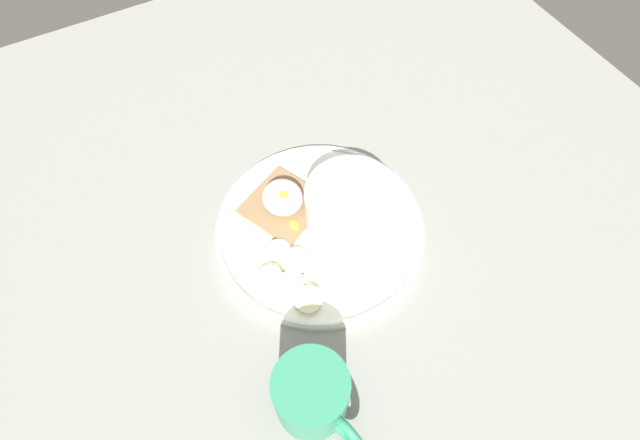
{
  "coord_description": "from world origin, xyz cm",
  "views": [
    {
      "loc": [
        30.12,
        -16.45,
        61.23
      ],
      "look_at": [
        0.0,
        0.0,
        5.0
      ],
      "focal_mm": 28.0,
      "sensor_mm": 36.0,
      "label": 1
    }
  ],
  "objects_px": {
    "banana_slice_outer": "(308,300)",
    "coffee_mug": "(312,396)",
    "oatmeal_bowl": "(351,207)",
    "banana_slice_inner": "(279,251)",
    "poached_egg": "(283,198)",
    "banana_slice_right": "(323,274)",
    "toast_slice": "(284,206)",
    "banana_slice_front": "(292,283)",
    "banana_slice_back": "(270,279)",
    "banana_slice_left": "(294,261)"
  },
  "relations": [
    {
      "from": "banana_slice_outer",
      "to": "coffee_mug",
      "type": "xyz_separation_m",
      "value": [
        0.11,
        -0.05,
        0.03
      ]
    },
    {
      "from": "oatmeal_bowl",
      "to": "coffee_mug",
      "type": "xyz_separation_m",
      "value": [
        0.19,
        -0.16,
        0.0
      ]
    },
    {
      "from": "banana_slice_inner",
      "to": "poached_egg",
      "type": "bearing_deg",
      "value": 148.33
    },
    {
      "from": "banana_slice_right",
      "to": "banana_slice_outer",
      "type": "distance_m",
      "value": 0.04
    },
    {
      "from": "toast_slice",
      "to": "coffee_mug",
      "type": "bearing_deg",
      "value": -19.37
    },
    {
      "from": "coffee_mug",
      "to": "banana_slice_right",
      "type": "bearing_deg",
      "value": 146.79
    },
    {
      "from": "poached_egg",
      "to": "banana_slice_right",
      "type": "height_order",
      "value": "poached_egg"
    },
    {
      "from": "banana_slice_front",
      "to": "banana_slice_back",
      "type": "height_order",
      "value": "same"
    },
    {
      "from": "oatmeal_bowl",
      "to": "banana_slice_outer",
      "type": "xyz_separation_m",
      "value": [
        0.08,
        -0.11,
        -0.03
      ]
    },
    {
      "from": "poached_egg",
      "to": "coffee_mug",
      "type": "height_order",
      "value": "coffee_mug"
    },
    {
      "from": "banana_slice_left",
      "to": "banana_slice_outer",
      "type": "xyz_separation_m",
      "value": [
        0.06,
        -0.01,
        -0.0
      ]
    },
    {
      "from": "banana_slice_left",
      "to": "coffee_mug",
      "type": "height_order",
      "value": "coffee_mug"
    },
    {
      "from": "banana_slice_front",
      "to": "banana_slice_outer",
      "type": "bearing_deg",
      "value": 13.15
    },
    {
      "from": "toast_slice",
      "to": "banana_slice_left",
      "type": "height_order",
      "value": "banana_slice_left"
    },
    {
      "from": "toast_slice",
      "to": "banana_slice_outer",
      "type": "relative_size",
      "value": 3.14
    },
    {
      "from": "banana_slice_front",
      "to": "banana_slice_left",
      "type": "height_order",
      "value": "banana_slice_left"
    },
    {
      "from": "oatmeal_bowl",
      "to": "banana_slice_back",
      "type": "height_order",
      "value": "oatmeal_bowl"
    },
    {
      "from": "banana_slice_front",
      "to": "coffee_mug",
      "type": "relative_size",
      "value": 0.37
    },
    {
      "from": "toast_slice",
      "to": "banana_slice_back",
      "type": "distance_m",
      "value": 0.11
    },
    {
      "from": "banana_slice_front",
      "to": "oatmeal_bowl",
      "type": "bearing_deg",
      "value": 112.66
    },
    {
      "from": "banana_slice_right",
      "to": "banana_slice_front",
      "type": "bearing_deg",
      "value": -102.33
    },
    {
      "from": "banana_slice_right",
      "to": "banana_slice_outer",
      "type": "relative_size",
      "value": 0.97
    },
    {
      "from": "banana_slice_front",
      "to": "banana_slice_outer",
      "type": "distance_m",
      "value": 0.03
    },
    {
      "from": "banana_slice_back",
      "to": "banana_slice_front",
      "type": "bearing_deg",
      "value": 51.82
    },
    {
      "from": "banana_slice_right",
      "to": "banana_slice_outer",
      "type": "height_order",
      "value": "same"
    },
    {
      "from": "banana_slice_left",
      "to": "banana_slice_right",
      "type": "distance_m",
      "value": 0.04
    },
    {
      "from": "coffee_mug",
      "to": "banana_slice_inner",
      "type": "bearing_deg",
      "value": 164.97
    },
    {
      "from": "toast_slice",
      "to": "banana_slice_back",
      "type": "bearing_deg",
      "value": -35.37
    },
    {
      "from": "banana_slice_left",
      "to": "oatmeal_bowl",
      "type": "bearing_deg",
      "value": 102.8
    },
    {
      "from": "banana_slice_back",
      "to": "banana_slice_inner",
      "type": "relative_size",
      "value": 1.17
    },
    {
      "from": "banana_slice_left",
      "to": "banana_slice_outer",
      "type": "height_order",
      "value": "same"
    },
    {
      "from": "poached_egg",
      "to": "banana_slice_right",
      "type": "xyz_separation_m",
      "value": [
        0.12,
        -0.0,
        -0.02
      ]
    },
    {
      "from": "oatmeal_bowl",
      "to": "toast_slice",
      "type": "height_order",
      "value": "oatmeal_bowl"
    },
    {
      "from": "poached_egg",
      "to": "banana_slice_left",
      "type": "bearing_deg",
      "value": -17.51
    },
    {
      "from": "banana_slice_right",
      "to": "banana_slice_outer",
      "type": "xyz_separation_m",
      "value": [
        0.02,
        -0.03,
        0.0
      ]
    },
    {
      "from": "banana_slice_back",
      "to": "banana_slice_right",
      "type": "height_order",
      "value": "same"
    },
    {
      "from": "toast_slice",
      "to": "banana_slice_back",
      "type": "height_order",
      "value": "banana_slice_back"
    },
    {
      "from": "toast_slice",
      "to": "poached_egg",
      "type": "bearing_deg",
      "value": -4.06
    },
    {
      "from": "banana_slice_front",
      "to": "banana_slice_left",
      "type": "bearing_deg",
      "value": 146.69
    },
    {
      "from": "banana_slice_right",
      "to": "banana_slice_inner",
      "type": "bearing_deg",
      "value": -148.95
    },
    {
      "from": "coffee_mug",
      "to": "banana_slice_front",
      "type": "bearing_deg",
      "value": 162.28
    },
    {
      "from": "banana_slice_inner",
      "to": "banana_slice_outer",
      "type": "relative_size",
      "value": 1.04
    },
    {
      "from": "toast_slice",
      "to": "banana_slice_inner",
      "type": "height_order",
      "value": "banana_slice_inner"
    },
    {
      "from": "banana_slice_front",
      "to": "banana_slice_left",
      "type": "xyz_separation_m",
      "value": [
        -0.03,
        0.02,
        0.0
      ]
    },
    {
      "from": "oatmeal_bowl",
      "to": "banana_slice_outer",
      "type": "height_order",
      "value": "oatmeal_bowl"
    },
    {
      "from": "banana_slice_front",
      "to": "banana_slice_inner",
      "type": "bearing_deg",
      "value": 172.98
    },
    {
      "from": "oatmeal_bowl",
      "to": "banana_slice_back",
      "type": "xyz_separation_m",
      "value": [
        0.03,
        -0.13,
        -0.03
      ]
    },
    {
      "from": "toast_slice",
      "to": "banana_slice_outer",
      "type": "distance_m",
      "value": 0.14
    },
    {
      "from": "toast_slice",
      "to": "banana_slice_inner",
      "type": "relative_size",
      "value": 3.01
    },
    {
      "from": "banana_slice_back",
      "to": "banana_slice_outer",
      "type": "distance_m",
      "value": 0.06
    }
  ]
}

